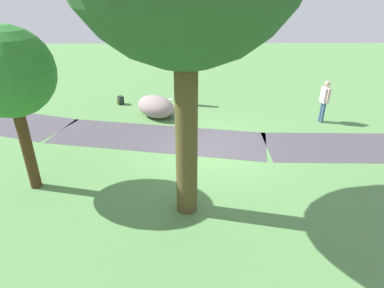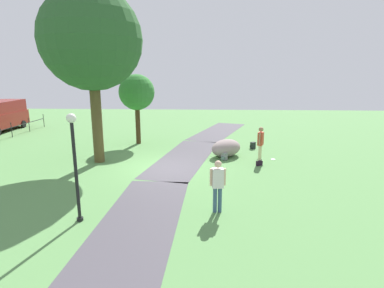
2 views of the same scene
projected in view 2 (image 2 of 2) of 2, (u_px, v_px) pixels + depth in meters
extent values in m
plane|color=#56884A|center=(161.00, 167.00, 15.01)|extent=(48.00, 48.00, 0.00)
cube|color=#47434A|center=(136.00, 228.00, 9.16)|extent=(8.07, 2.65, 0.01)
cube|color=#47434A|center=(185.00, 157.00, 16.83)|extent=(8.31, 3.90, 0.01)
cube|color=#47434A|center=(219.00, 131.00, 24.24)|extent=(8.34, 4.86, 0.01)
cylinder|color=#4E4323|center=(97.00, 120.00, 15.49)|extent=(0.52, 0.52, 4.30)
sphere|color=#2A582A|center=(91.00, 39.00, 14.63)|extent=(4.81, 4.81, 4.81)
cylinder|color=#432E19|center=(138.00, 124.00, 19.82)|extent=(0.30, 0.30, 2.49)
sphere|color=#327A31|center=(137.00, 92.00, 19.36)|extent=(2.22, 2.22, 2.22)
cylinder|color=black|center=(80.00, 219.00, 9.61)|extent=(0.20, 0.20, 0.10)
cylinder|color=black|center=(76.00, 174.00, 9.28)|extent=(0.10, 0.10, 3.05)
sphere|color=white|center=(71.00, 118.00, 8.90)|extent=(0.28, 0.28, 0.28)
ellipsoid|color=gray|center=(226.00, 148.00, 16.88)|extent=(2.21, 2.19, 0.93)
cylinder|color=beige|center=(260.00, 154.00, 15.78)|extent=(0.13, 0.13, 0.88)
cylinder|color=beige|center=(260.00, 153.00, 15.92)|extent=(0.13, 0.13, 0.88)
cube|color=#C0442B|center=(261.00, 139.00, 15.68)|extent=(0.43, 0.36, 0.66)
cylinder|color=#A27855|center=(260.00, 139.00, 15.48)|extent=(0.08, 0.08, 0.58)
cylinder|color=#A27855|center=(262.00, 137.00, 15.86)|extent=(0.08, 0.08, 0.58)
sphere|color=#A27855|center=(261.00, 129.00, 15.57)|extent=(0.24, 0.24, 0.24)
cylinder|color=#385571|center=(220.00, 200.00, 10.12)|extent=(0.13, 0.13, 0.85)
cylinder|color=#385571|center=(215.00, 200.00, 10.11)|extent=(0.13, 0.13, 0.85)
cube|color=silver|center=(218.00, 178.00, 9.95)|extent=(0.28, 0.39, 0.64)
cylinder|color=beige|center=(225.00, 177.00, 9.96)|extent=(0.08, 0.08, 0.57)
cylinder|color=beige|center=(211.00, 177.00, 9.93)|extent=(0.08, 0.08, 0.57)
sphere|color=beige|center=(218.00, 164.00, 9.85)|extent=(0.23, 0.23, 0.23)
cube|color=black|center=(259.00, 163.00, 15.26)|extent=(0.25, 0.34, 0.24)
torus|color=black|center=(259.00, 160.00, 15.22)|extent=(0.37, 0.37, 0.02)
cube|color=gray|center=(224.00, 156.00, 16.22)|extent=(0.33, 0.34, 0.40)
cube|color=slate|center=(223.00, 158.00, 16.14)|extent=(0.17, 0.19, 0.18)
cube|color=black|center=(253.00, 145.00, 18.65)|extent=(0.33, 0.34, 0.40)
cube|color=#2F3318|center=(251.00, 146.00, 18.77)|extent=(0.17, 0.19, 0.18)
cylinder|color=white|center=(273.00, 159.00, 16.35)|extent=(0.23, 0.23, 0.02)
cylinder|color=black|center=(12.00, 130.00, 21.85)|extent=(0.05, 0.05, 1.05)
cylinder|color=black|center=(29.00, 125.00, 23.99)|extent=(0.05, 0.05, 1.05)
cylinder|color=black|center=(44.00, 121.00, 26.14)|extent=(0.05, 0.05, 1.05)
cylinder|color=black|center=(23.00, 124.00, 25.73)|extent=(0.61, 0.19, 0.60)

